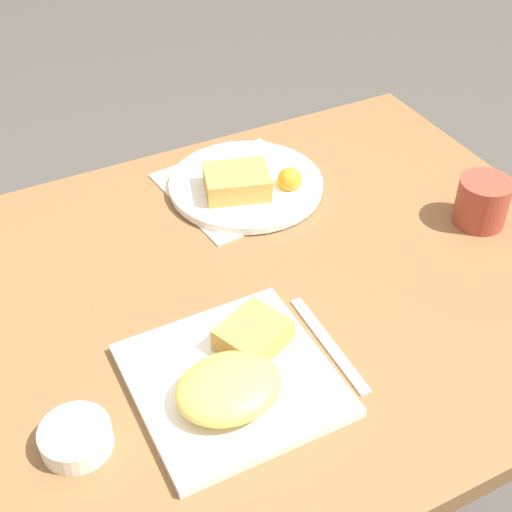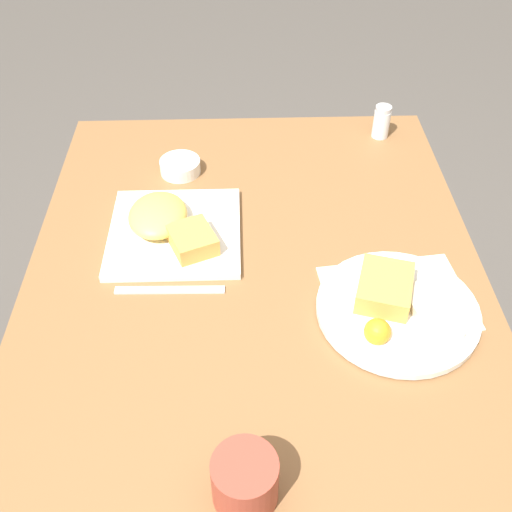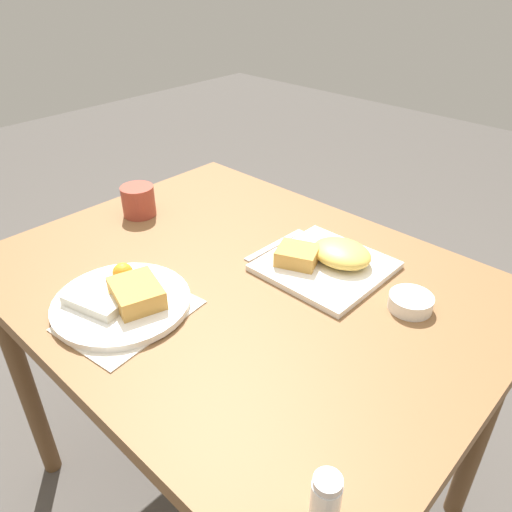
{
  "view_description": "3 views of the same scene",
  "coord_description": "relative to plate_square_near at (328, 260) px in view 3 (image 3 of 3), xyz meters",
  "views": [
    {
      "loc": [
        -0.37,
        -0.71,
        1.51
      ],
      "look_at": [
        0.01,
        0.03,
        0.8
      ],
      "focal_mm": 50.0,
      "sensor_mm": 36.0,
      "label": 1
    },
    {
      "loc": [
        0.77,
        -0.02,
        1.55
      ],
      "look_at": [
        -0.02,
        0.0,
        0.79
      ],
      "focal_mm": 42.0,
      "sensor_mm": 36.0,
      "label": 2
    },
    {
      "loc": [
        -0.64,
        0.64,
        1.4
      ],
      "look_at": [
        -0.02,
        -0.03,
        0.82
      ],
      "focal_mm": 35.0,
      "sensor_mm": 36.0,
      "label": 3
    }
  ],
  "objects": [
    {
      "name": "coffee_mug",
      "position": [
        0.53,
        0.13,
        0.02
      ],
      "size": [
        0.09,
        0.09,
        0.08
      ],
      "color": "#9E3D2D",
      "rests_on": "dining_table"
    },
    {
      "name": "butter_knife",
      "position": [
        0.15,
        0.01,
        -0.02
      ],
      "size": [
        0.02,
        0.2,
        0.0
      ],
      "rotation": [
        0.0,
        0.0,
        1.55
      ],
      "color": "silver",
      "rests_on": "dining_table"
    },
    {
      "name": "salt_shaker",
      "position": [
        -0.34,
        0.47,
        0.01
      ],
      "size": [
        0.04,
        0.04,
        0.08
      ],
      "color": "white",
      "rests_on": "dining_table"
    },
    {
      "name": "plate_oval_far",
      "position": [
        0.22,
        0.4,
        -0.0
      ],
      "size": [
        0.28,
        0.28,
        0.05
      ],
      "color": "white",
      "rests_on": "menu_card"
    },
    {
      "name": "menu_card",
      "position": [
        0.18,
        0.41,
        -0.02
      ],
      "size": [
        0.21,
        0.27,
        0.0
      ],
      "rotation": [
        0.0,
        0.0,
        0.12
      ],
      "color": "beige",
      "rests_on": "dining_table"
    },
    {
      "name": "sauce_ramekin",
      "position": [
        -0.21,
        0.01,
        -0.01
      ],
      "size": [
        0.09,
        0.09,
        0.03
      ],
      "color": "white",
      "rests_on": "dining_table"
    },
    {
      "name": "dining_table",
      "position": [
        0.12,
        0.16,
        -0.11
      ],
      "size": [
        1.1,
        0.85,
        0.77
      ],
      "color": "brown",
      "rests_on": "ground_plane"
    },
    {
      "name": "ground_plane",
      "position": [
        0.12,
        0.16,
        -0.79
      ],
      "size": [
        8.0,
        8.0,
        0.0
      ],
      "primitive_type": "plane",
      "color": "#4C4742"
    },
    {
      "name": "plate_square_near",
      "position": [
        0.0,
        0.0,
        0.0
      ],
      "size": [
        0.25,
        0.25,
        0.06
      ],
      "color": "white",
      "rests_on": "dining_table"
    }
  ]
}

